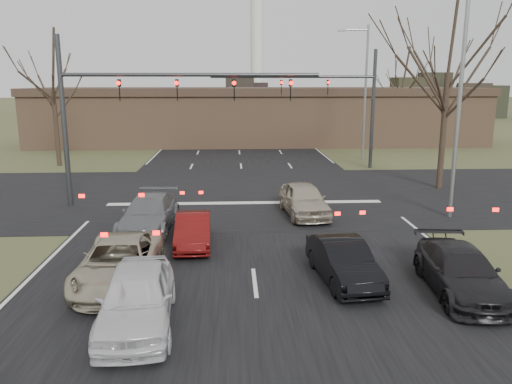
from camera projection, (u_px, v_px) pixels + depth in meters
ground at (261, 332)px, 11.98m from camera, size 360.00×360.00×0.00m
road_main at (236, 124)px, 70.48m from camera, size 14.00×300.00×0.02m
road_cross at (244, 194)px, 26.60m from camera, size 200.00×14.00×0.02m
building at (258, 115)px, 48.55m from camera, size 42.40×10.40×5.30m
mast_arm_near at (133, 99)px, 23.31m from camera, size 12.12×0.24×8.00m
mast_arm_far at (332, 95)px, 33.61m from camera, size 11.12×0.24×8.00m
streetlight_right_near at (456, 89)px, 20.94m from camera, size 2.34×0.25×10.00m
streetlight_right_far at (363, 86)px, 37.54m from camera, size 2.34×0.25×10.00m
tree_right_near at (452, 23)px, 26.18m from camera, size 6.90×6.90×11.50m
tree_left_far at (50, 60)px, 34.14m from camera, size 5.70×5.70×9.50m
tree_right_far at (403, 69)px, 45.31m from camera, size 5.40×5.40×9.00m
car_silver_suv at (119, 262)px, 14.73m from camera, size 2.36×4.90×1.34m
car_white_sedan at (137, 297)px, 12.18m from camera, size 2.08×4.48×1.48m
car_black_hatch at (343, 261)px, 14.94m from camera, size 1.77×3.98×1.27m
car_charcoal_sedan at (461, 271)px, 14.11m from camera, size 2.18×4.56×1.28m
car_grey_ahead at (149, 214)px, 20.08m from camera, size 2.18×4.86×1.38m
car_red_ahead at (193, 230)px, 18.18m from camera, size 1.40×3.64×1.18m
car_silver_ahead at (304, 199)px, 22.33m from camera, size 2.11×4.43×1.46m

